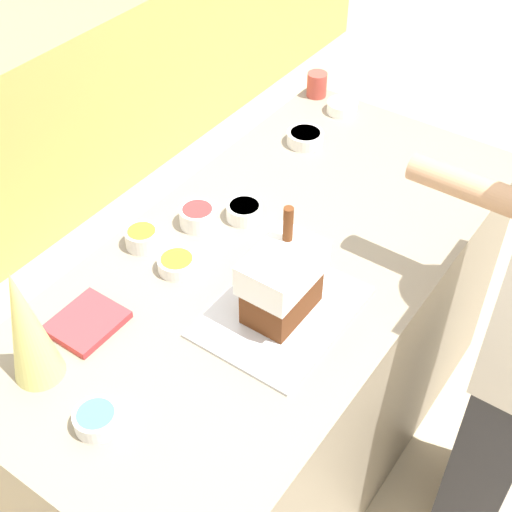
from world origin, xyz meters
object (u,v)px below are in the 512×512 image
Objects in this scene: candy_bowl_front_corner at (142,237)px; candy_bowl_near_tray_left at (97,419)px; decorative_tree at (26,326)px; candy_bowl_far_right at (244,211)px; candy_bowl_beside_tree at (198,216)px; mug at (317,84)px; candy_bowl_far_left at (177,263)px; candy_bowl_behind_tray at (305,137)px; cookbook at (87,322)px; candy_bowl_center_rear at (342,106)px; gingerbread_house at (282,281)px; baking_tray at (281,312)px.

candy_bowl_front_corner reaches higher than candy_bowl_near_tray_left.
decorative_tree is at bearing -167.74° from candy_bowl_front_corner.
decorative_tree is 3.08× the size of candy_bowl_far_right.
mug is at bearing 7.20° from candy_bowl_beside_tree.
mug is at bearing 9.96° from candy_bowl_far_left.
candy_bowl_behind_tray and candy_bowl_near_tray_left have the same top height.
decorative_tree reaches higher than mug.
candy_bowl_behind_tray is at bearing 8.29° from candy_bowl_far_right.
cookbook is at bearing -174.59° from mug.
gingerbread_house is at bearing -158.74° from candy_bowl_center_rear.
candy_bowl_front_corner is (-0.01, 0.45, 0.02)m from baking_tray.
cookbook is at bearing 172.56° from candy_bowl_far_right.
gingerbread_house is at bearing 22.92° from baking_tray.
cookbook is 1.25m from mug.
decorative_tree is at bearing -176.92° from candy_bowl_beside_tree.
candy_bowl_near_tray_left is 0.29m from cookbook.
decorative_tree is 3.08× the size of candy_bowl_beside_tree.
candy_bowl_far_left is 0.19m from candy_bowl_beside_tree.
cookbook is (-1.20, 0.01, -0.01)m from candy_bowl_center_rear.
candy_bowl_front_corner is 0.94× the size of candy_bowl_near_tray_left.
candy_bowl_behind_tray is 0.69m from candy_bowl_far_left.
candy_bowl_beside_tree is at bearing 20.53° from candy_bowl_near_tray_left.
decorative_tree reaches higher than baking_tray.
candy_bowl_beside_tree is 0.13m from candy_bowl_far_right.
candy_bowl_front_corner is at bearing 173.97° from candy_bowl_center_rear.
decorative_tree reaches higher than candy_bowl_beside_tree.
candy_bowl_beside_tree is at bearing 68.79° from baking_tray.
cookbook is (-0.97, 0.01, -0.01)m from candy_bowl_behind_tray.
candy_bowl_center_rear is at bearing 0.16° from decorative_tree.
candy_bowl_far_left is at bearing -97.71° from candy_bowl_front_corner.
decorative_tree is at bearing 82.55° from candy_bowl_near_tray_left.
candy_bowl_near_tray_left is at bearing -171.38° from candy_bowl_center_rear.
candy_bowl_far_right is 0.55m from cookbook.
candy_bowl_behind_tray is (0.66, 0.35, 0.02)m from baking_tray.
gingerbread_house reaches higher than mug.
candy_bowl_far_right is (0.27, -0.02, 0.00)m from candy_bowl_far_left.
candy_bowl_center_rear is 0.91m from candy_bowl_front_corner.
candy_bowl_far_left is 0.50m from candy_bowl_near_tray_left.
mug is (1.44, 0.34, 0.02)m from candy_bowl_near_tray_left.
candy_bowl_behind_tray is 1.18m from candy_bowl_near_tray_left.
candy_bowl_behind_tray is (0.67, -0.10, -0.01)m from candy_bowl_front_corner.
candy_bowl_front_corner is at bearing 12.26° from decorative_tree.
decorative_tree is 3.68× the size of mug.
mug is (0.79, 0.10, 0.01)m from candy_bowl_beside_tree.
gingerbread_house is 2.73× the size of candy_bowl_far_left.
gingerbread_house is 0.48m from cookbook.
candy_bowl_beside_tree is (0.15, 0.38, -0.08)m from gingerbread_house.
candy_bowl_near_tray_left is at bearing -97.45° from decorative_tree.
candy_bowl_far_right is at bearing -4.50° from decorative_tree.
candy_bowl_far_left is (-0.03, 0.31, 0.02)m from baking_tray.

